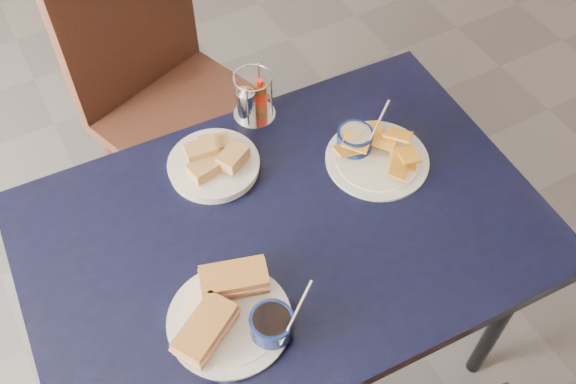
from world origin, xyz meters
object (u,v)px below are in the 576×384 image
sandwich_plate (233,313)px  condiment_caddy (252,100)px  plantain_plate (370,151)px  bread_basket (214,162)px  chair_far (170,80)px  dining_table (285,244)px

sandwich_plate → condiment_caddy: condiment_caddy is taller
plantain_plate → condiment_caddy: (-0.19, 0.27, 0.04)m
sandwich_plate → bread_basket: bearing=70.7°
condiment_caddy → plantain_plate: bearing=-54.6°
sandwich_plate → chair_far: bearing=77.0°
dining_table → chair_far: chair_far is taller
plantain_plate → sandwich_plate: bearing=-154.3°
dining_table → chair_far: (0.01, 0.77, -0.11)m
dining_table → sandwich_plate: 0.27m
dining_table → chair_far: 0.78m
bread_basket → sandwich_plate: bearing=-109.3°
chair_far → bread_basket: chair_far is taller
chair_far → plantain_plate: size_ratio=3.92×
sandwich_plate → bread_basket: size_ratio=1.37×
dining_table → bread_basket: (-0.07, 0.24, 0.09)m
dining_table → sandwich_plate: sandwich_plate is taller
chair_far → plantain_plate: chair_far is taller
plantain_plate → bread_basket: (-0.35, 0.15, 0.00)m
plantain_plate → chair_far: bearing=112.0°
bread_basket → condiment_caddy: condiment_caddy is taller
chair_far → plantain_plate: (0.28, -0.68, 0.19)m
chair_far → sandwich_plate: 0.96m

